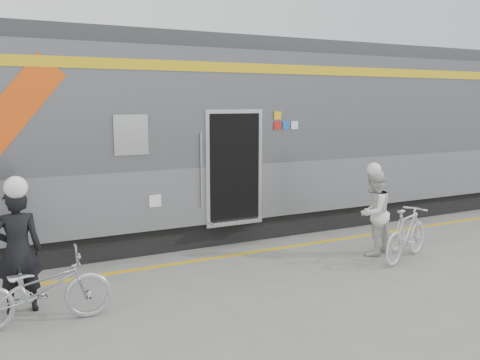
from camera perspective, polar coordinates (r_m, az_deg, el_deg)
ground at (r=7.51m, az=3.30°, el=-13.26°), size 90.00×90.00×0.00m
train at (r=10.45m, az=-15.24°, el=4.28°), size 24.00×3.17×4.10m
safety_strip at (r=9.32m, az=-3.41°, el=-8.80°), size 24.00×0.12×0.01m
man at (r=7.45m, az=-23.69°, el=-7.27°), size 0.64×0.44×1.70m
bicycle_left at (r=7.05m, az=-21.58°, el=-11.31°), size 1.82×0.72×0.94m
woman at (r=9.72m, az=14.72°, el=-3.55°), size 0.94×0.84×1.58m
bicycle_right at (r=9.60m, az=18.18°, el=-5.77°), size 1.65×1.01×0.96m
helmet_man at (r=7.25m, az=-24.17°, el=0.35°), size 0.30×0.30×0.30m
helmet_woman at (r=9.57m, az=14.94°, el=1.82°), size 0.25×0.25×0.25m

